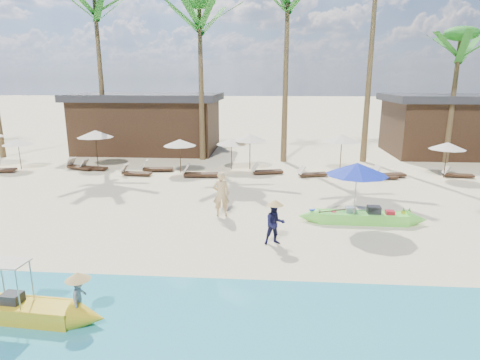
# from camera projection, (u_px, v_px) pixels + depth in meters

# --- Properties ---
(ground) EXTENTS (240.00, 240.00, 0.00)m
(ground) POSITION_uv_depth(u_px,v_px,m) (232.00, 243.00, 13.47)
(ground) COLOR beige
(ground) RESTS_ON ground
(wet_sand_strip) EXTENTS (240.00, 4.50, 0.01)m
(wet_sand_strip) POSITION_uv_depth(u_px,v_px,m) (210.00, 335.00, 8.64)
(wet_sand_strip) COLOR tan
(wet_sand_strip) RESTS_ON ground
(green_canoe) EXTENTS (5.39, 0.77, 0.69)m
(green_canoe) POSITION_uv_depth(u_px,v_px,m) (362.00, 217.00, 15.32)
(green_canoe) COLOR #67E345
(green_canoe) RESTS_ON ground
(yellow_canoe) EXTENTS (5.43, 0.95, 1.41)m
(yellow_canoe) POSITION_uv_depth(u_px,v_px,m) (5.00, 309.00, 9.22)
(yellow_canoe) COLOR gold
(yellow_canoe) RESTS_ON ground
(tourist) EXTENTS (0.71, 0.51, 1.82)m
(tourist) POSITION_uv_depth(u_px,v_px,m) (221.00, 194.00, 15.94)
(tourist) COLOR tan
(tourist) RESTS_ON ground
(vendor_green) EXTENTS (0.81, 0.70, 1.42)m
(vendor_green) POSITION_uv_depth(u_px,v_px,m) (275.00, 224.00, 13.24)
(vendor_green) COLOR #131336
(vendor_green) RESTS_ON ground
(vendor_yellow) EXTENTS (0.37, 0.59, 0.89)m
(vendor_yellow) POSITION_uv_depth(u_px,v_px,m) (80.00, 295.00, 9.05)
(vendor_yellow) COLOR gray
(vendor_yellow) RESTS_ON ground
(blue_umbrella) EXTENTS (2.24, 2.24, 2.41)m
(blue_umbrella) POSITION_uv_depth(u_px,v_px,m) (357.00, 169.00, 14.61)
(blue_umbrella) COLOR #99999E
(blue_umbrella) RESTS_ON ground
(resort_parasol_2) EXTENTS (1.81, 1.81, 1.86)m
(resort_parasol_2) POSITION_uv_depth(u_px,v_px,m) (18.00, 142.00, 24.17)
(resort_parasol_2) COLOR #382117
(resort_parasol_2) RESTS_ON ground
(resort_parasol_3) EXTENTS (2.20, 2.20, 2.27)m
(resort_parasol_3) POSITION_uv_depth(u_px,v_px,m) (95.00, 134.00, 24.91)
(resort_parasol_3) COLOR #382117
(resort_parasol_3) RESTS_ON ground
(lounger_3_left) EXTENTS (1.92, 1.15, 0.62)m
(lounger_3_left) POSITION_uv_depth(u_px,v_px,m) (79.00, 166.00, 24.37)
(lounger_3_left) COLOR #382117
(lounger_3_left) RESTS_ON ground
(lounger_3_right) EXTENTS (1.74, 0.86, 0.57)m
(lounger_3_right) POSITION_uv_depth(u_px,v_px,m) (93.00, 167.00, 24.26)
(lounger_3_right) COLOR #382117
(lounger_3_right) RESTS_ON ground
(resort_parasol_4) EXTENTS (1.92, 1.92, 1.97)m
(resort_parasol_4) POSITION_uv_depth(u_px,v_px,m) (180.00, 143.00, 23.22)
(resort_parasol_4) COLOR #382117
(resort_parasol_4) RESTS_ON ground
(lounger_4_left) EXTENTS (1.77, 0.71, 0.59)m
(lounger_4_left) POSITION_uv_depth(u_px,v_px,m) (135.00, 172.00, 22.86)
(lounger_4_left) COLOR #382117
(lounger_4_left) RESTS_ON ground
(lounger_4_right) EXTENTS (1.91, 0.81, 0.63)m
(lounger_4_right) POSITION_uv_depth(u_px,v_px,m) (156.00, 168.00, 23.88)
(lounger_4_right) COLOR #382117
(lounger_4_right) RESTS_ON ground
(resort_parasol_5) EXTENTS (1.85, 1.85, 1.91)m
(resort_parasol_5) POSITION_uv_depth(u_px,v_px,m) (231.00, 141.00, 24.06)
(resort_parasol_5) COLOR #382117
(resort_parasol_5) RESTS_ON ground
(lounger_5_left) EXTENTS (2.02, 0.74, 0.67)m
(lounger_5_left) POSITION_uv_depth(u_px,v_px,m) (198.00, 173.00, 22.47)
(lounger_5_left) COLOR #382117
(lounger_5_left) RESTS_ON ground
(resort_parasol_6) EXTENTS (2.11, 2.11, 2.17)m
(resort_parasol_6) POSITION_uv_depth(u_px,v_px,m) (250.00, 137.00, 24.11)
(resort_parasol_6) COLOR #382117
(resort_parasol_6) RESTS_ON ground
(lounger_6_left) EXTENTS (1.88, 0.96, 0.61)m
(lounger_6_left) POSITION_uv_depth(u_px,v_px,m) (266.00, 171.00, 23.21)
(lounger_6_left) COLOR #382117
(lounger_6_left) RESTS_ON ground
(lounger_6_right) EXTENTS (1.77, 0.98, 0.58)m
(lounger_6_right) POSITION_uv_depth(u_px,v_px,m) (311.00, 173.00, 22.59)
(lounger_6_right) COLOR #382117
(lounger_6_right) RESTS_ON ground
(resort_parasol_7) EXTENTS (2.15, 2.15, 2.22)m
(resort_parasol_7) POSITION_uv_depth(u_px,v_px,m) (342.00, 138.00, 23.48)
(resort_parasol_7) COLOR #382117
(resort_parasol_7) RESTS_ON ground
(lounger_7_left) EXTENTS (1.70, 0.82, 0.55)m
(lounger_7_left) POSITION_uv_depth(u_px,v_px,m) (361.00, 176.00, 22.02)
(lounger_7_left) COLOR #382117
(lounger_7_left) RESTS_ON ground
(lounger_7_right) EXTENTS (1.71, 0.56, 0.58)m
(lounger_7_right) POSITION_uv_depth(u_px,v_px,m) (380.00, 176.00, 22.08)
(lounger_7_right) COLOR #382117
(lounger_7_right) RESTS_ON ground
(resort_parasol_8) EXTENTS (1.94, 1.94, 2.00)m
(resort_parasol_8) POSITION_uv_depth(u_px,v_px,m) (448.00, 146.00, 21.97)
(resort_parasol_8) COLOR #382117
(resort_parasol_8) RESTS_ON ground
(lounger_8_left) EXTENTS (2.00, 1.01, 0.65)m
(lounger_8_left) POSITION_uv_depth(u_px,v_px,m) (386.00, 174.00, 22.34)
(lounger_8_left) COLOR #382117
(lounger_8_left) RESTS_ON ground
(lounger_9_left) EXTENTS (1.67, 0.69, 0.55)m
(lounger_9_left) POSITION_uv_depth(u_px,v_px,m) (456.00, 174.00, 22.44)
(lounger_9_left) COLOR #382117
(lounger_9_left) RESTS_ON ground
(palm_2) EXTENTS (2.08, 2.08, 11.33)m
(palm_2) POSITION_uv_depth(u_px,v_px,m) (96.00, 20.00, 26.56)
(palm_2) COLOR brown
(palm_2) RESTS_ON ground
(palm_3) EXTENTS (2.08, 2.08, 10.52)m
(palm_3) POSITION_uv_depth(u_px,v_px,m) (200.00, 27.00, 25.42)
(palm_3) COLOR brown
(palm_3) RESTS_ON ground
(palm_4) EXTENTS (2.08, 2.08, 11.70)m
(palm_4) POSITION_uv_depth(u_px,v_px,m) (287.00, 10.00, 24.55)
(palm_4) COLOR brown
(palm_4) RESTS_ON ground
(palm_6) EXTENTS (2.08, 2.08, 8.51)m
(palm_6) POSITION_uv_depth(u_px,v_px,m) (459.00, 51.00, 24.85)
(palm_6) COLOR brown
(palm_6) RESTS_ON ground
(pavilion_west) EXTENTS (10.80, 6.60, 4.30)m
(pavilion_west) POSITION_uv_depth(u_px,v_px,m) (149.00, 122.00, 30.44)
(pavilion_west) COLOR #382117
(pavilion_west) RESTS_ON ground
(pavilion_east) EXTENTS (8.80, 6.60, 4.30)m
(pavilion_east) POSITION_uv_depth(u_px,v_px,m) (448.00, 124.00, 28.84)
(pavilion_east) COLOR #382117
(pavilion_east) RESTS_ON ground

